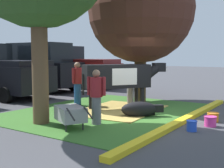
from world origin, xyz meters
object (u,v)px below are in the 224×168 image
wheelbarrow (70,114)px  bucket_pink (210,121)px  suv_black (39,67)px  bucket_blue (192,126)px  shade_tree_right (141,10)px  person_handler (130,83)px  bucket_orange (213,117)px  calf_lying (140,109)px  person_visitor_near (77,82)px  pickup_truck_maroon (74,68)px  cow_holstein (120,77)px  person_visitor_far (96,96)px

wheelbarrow → bucket_pink: 3.71m
wheelbarrow → suv_black: (5.24, 6.87, 0.88)m
bucket_blue → bucket_pink: bearing=-18.0°
suv_black → bucket_pink: bearing=-106.9°
wheelbarrow → shade_tree_right: bearing=7.4°
person_handler → bucket_blue: person_handler is taller
person_handler → bucket_orange: 3.83m
bucket_blue → shade_tree_right: bearing=44.3°
shade_tree_right → wheelbarrow: (-4.91, -0.64, -3.28)m
suv_black → bucket_blue: bearing=-111.3°
calf_lying → bucket_blue: (-0.76, -1.87, -0.10)m
calf_lying → bucket_pink: calf_lying is taller
person_handler → person_visitor_near: 2.04m
bucket_blue → pickup_truck_maroon: 11.22m
cow_holstein → wheelbarrow: size_ratio=1.80×
shade_tree_right → bucket_pink: (-2.64, -3.56, -3.53)m
calf_lying → pickup_truck_maroon: pickup_truck_maroon is taller
person_handler → pickup_truck_maroon: bearing=59.4°
cow_holstein → suv_black: 6.82m
person_visitor_far → pickup_truck_maroon: (7.01, 6.91, 0.31)m
shade_tree_right → person_visitor_far: bearing=-167.4°
person_visitor_far → bucket_orange: person_visitor_far is taller
cow_holstein → bucket_orange: bearing=-92.4°
bucket_blue → pickup_truck_maroon: size_ratio=0.05×
wheelbarrow → calf_lying: bearing=-19.5°
cow_holstein → shade_tree_right: bearing=6.7°
bucket_blue → calf_lying: bearing=67.8°
wheelbarrow → bucket_blue: wheelbarrow is taller
wheelbarrow → bucket_blue: bearing=-60.5°
pickup_truck_maroon → bucket_orange: bearing=-117.2°
calf_lying → pickup_truck_maroon: (5.46, 7.42, 0.88)m
person_visitor_far → calf_lying: bearing=-18.2°
wheelbarrow → bucket_orange: wheelbarrow is taller
calf_lying → bucket_blue: size_ratio=4.41×
calf_lying → bucket_orange: (0.60, -2.02, -0.10)m
suv_black → pickup_truck_maroon: (2.50, -0.25, -0.16)m
calf_lying → bucket_pink: 2.12m
bucket_orange → suv_black: size_ratio=0.07×
person_handler → suv_black: 6.27m
person_visitor_near → suv_black: (2.47, 4.75, 0.39)m
calf_lying → person_handler: bearing=37.5°
person_visitor_near → calf_lying: bearing=-99.5°
person_handler → suv_black: bearing=80.8°
cow_holstein → bucket_orange: cow_holstein is taller
person_handler → bucket_pink: bearing=-118.5°
person_visitor_near → person_visitor_far: person_visitor_near is taller
person_visitor_far → bucket_orange: 3.38m
cow_holstein → person_handler: (1.22, 0.28, -0.32)m
person_handler → bucket_orange: person_handler is taller
calf_lying → person_visitor_far: 1.73m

